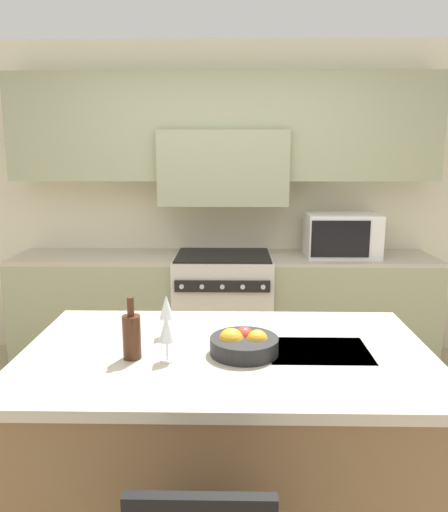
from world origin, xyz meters
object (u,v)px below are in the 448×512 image
object	(u,v)px
wine_glass_near	(167,330)
wine_glass_far	(166,308)
microwave	(342,235)
fruit_bowl	(243,344)
range_stove	(223,309)
wine_bottle	(132,335)

from	to	relation	value
wine_glass_near	wine_glass_far	bearing A→B (deg)	97.70
microwave	fruit_bowl	distance (m)	2.21
wine_glass_near	wine_glass_far	xyz separation A→B (m)	(-0.04, 0.29, 0.00)
range_stove	fruit_bowl	bearing A→B (deg)	-86.34
wine_bottle	fruit_bowl	size ratio (longest dim) A/B	0.90
wine_glass_near	wine_bottle	bearing A→B (deg)	169.67
wine_glass_near	wine_glass_far	world-z (taller)	same
wine_bottle	wine_glass_far	size ratio (longest dim) A/B	1.32
wine_glass_far	fruit_bowl	bearing A→B (deg)	-29.06
wine_glass_far	fruit_bowl	xyz separation A→B (m)	(0.36, -0.20, -0.09)
range_stove	wine_bottle	size ratio (longest dim) A/B	3.54
wine_bottle	microwave	bearing A→B (deg)	57.80
wine_glass_near	fruit_bowl	bearing A→B (deg)	15.63
fruit_bowl	wine_glass_far	bearing A→B (deg)	150.94
range_stove	wine_glass_near	bearing A→B (deg)	-95.18
range_stove	microwave	size ratio (longest dim) A/B	1.61
wine_glass_near	fruit_bowl	xyz separation A→B (m)	(0.32, 0.09, -0.09)
microwave	wine_glass_far	size ratio (longest dim) A/B	2.89
fruit_bowl	wine_bottle	bearing A→B (deg)	-172.54
range_stove	fruit_bowl	distance (m)	2.08
microwave	fruit_bowl	bearing A→B (deg)	-112.63
range_stove	microwave	distance (m)	1.17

